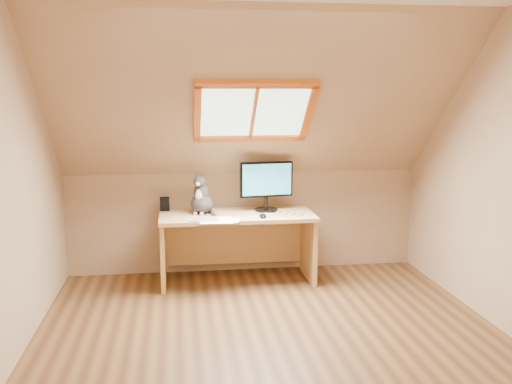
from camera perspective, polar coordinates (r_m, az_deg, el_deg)
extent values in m
plane|color=brown|center=(4.28, 1.72, -14.69)|extent=(3.50, 3.50, 0.00)
cube|color=tan|center=(2.26, 9.34, -4.98)|extent=(3.50, 0.02, 2.40)
cube|color=tan|center=(4.03, -23.54, 0.81)|extent=(0.02, 3.50, 2.40)
cube|color=tan|center=(4.57, 24.01, 1.74)|extent=(0.02, 3.50, 2.40)
cube|color=tan|center=(5.77, -1.17, -2.96)|extent=(3.50, 0.02, 1.00)
cube|color=tan|center=(4.86, -0.13, 8.94)|extent=(3.50, 1.56, 1.41)
cube|color=#B2E0CC|center=(4.94, -0.25, 8.14)|extent=(0.90, 0.53, 0.48)
cube|color=#CA5213|center=(4.94, -0.25, 8.14)|extent=(1.02, 0.64, 0.59)
cube|color=tan|center=(5.37, -1.92, -2.37)|extent=(1.45, 0.63, 0.04)
cube|color=tan|center=(5.42, -9.26, -5.97)|extent=(0.04, 0.57, 0.62)
cube|color=tan|center=(5.56, 5.26, -5.49)|extent=(0.04, 0.57, 0.62)
cube|color=tan|center=(5.72, -2.21, -5.01)|extent=(1.35, 0.03, 0.44)
cylinder|color=black|center=(5.49, 1.03, -1.79)|extent=(0.22, 0.22, 0.02)
cylinder|color=black|center=(5.48, 1.03, -1.07)|extent=(0.04, 0.04, 0.12)
cube|color=black|center=(5.44, 1.04, 1.29)|extent=(0.52, 0.11, 0.34)
cube|color=blue|center=(5.42, 1.12, 1.25)|extent=(0.47, 0.07, 0.30)
ellipsoid|color=#423C3A|center=(5.40, -5.43, -1.14)|extent=(0.29, 0.32, 0.18)
ellipsoid|color=#423C3A|center=(5.37, -5.50, -0.05)|extent=(0.18, 0.18, 0.20)
ellipsoid|color=silver|center=(5.31, -5.72, -0.38)|extent=(0.08, 0.06, 0.12)
ellipsoid|color=#423C3A|center=(5.31, -5.68, 1.07)|extent=(0.14, 0.13, 0.10)
sphere|color=silver|center=(5.26, -5.85, 0.80)|extent=(0.04, 0.04, 0.04)
cone|color=#423C3A|center=(5.33, -5.97, 1.66)|extent=(0.06, 0.07, 0.07)
cone|color=#423C3A|center=(5.31, -5.26, 1.63)|extent=(0.07, 0.06, 0.07)
cube|color=black|center=(5.57, -9.11, -1.19)|extent=(0.09, 0.09, 0.13)
cube|color=#B2B2B7|center=(5.12, -5.27, -2.72)|extent=(0.30, 0.23, 0.01)
ellipsoid|color=black|center=(5.18, 0.69, -2.40)|extent=(0.07, 0.12, 0.04)
cube|color=white|center=(5.09, -3.58, -2.83)|extent=(0.33, 0.27, 0.00)
cube|color=white|center=(5.09, -3.58, -2.81)|extent=(0.32, 0.24, 0.00)
cube|color=white|center=(5.09, -3.58, -2.80)|extent=(0.35, 0.30, 0.00)
cube|color=white|center=(5.09, -3.58, -2.78)|extent=(0.34, 0.28, 0.00)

